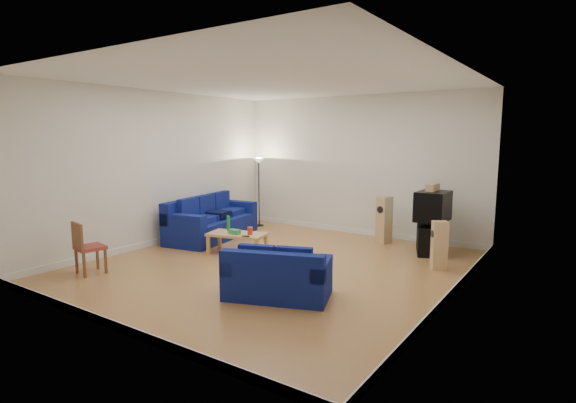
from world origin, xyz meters
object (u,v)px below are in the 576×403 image
Objects in this scene: television at (433,206)px; tv_stand at (431,239)px; coffee_table at (237,236)px; sofa_three_seat at (210,223)px; sofa_loveseat at (277,279)px.

tv_stand is at bearing -155.57° from television.
coffee_table is at bearing -56.20° from television.
television is at bearing 97.29° from sofa_three_seat.
sofa_three_seat is at bearing -92.33° from tv_stand.
coffee_table is at bearing 53.08° from sofa_three_seat.
sofa_loveseat is 2.58m from coffee_table.
sofa_three_seat is at bearing -73.20° from television.
sofa_loveseat reaches higher than tv_stand.
sofa_three_seat is 4.79m from television.
sofa_three_seat is 3.34× the size of television.
tv_stand is (1.05, 3.72, 0.00)m from sofa_loveseat.
television is (0.03, -0.06, 0.66)m from tv_stand.
tv_stand is 1.21× the size of television.
television is at bearing 34.07° from coffee_table.
tv_stand is at bearing 54.06° from sofa_loveseat.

